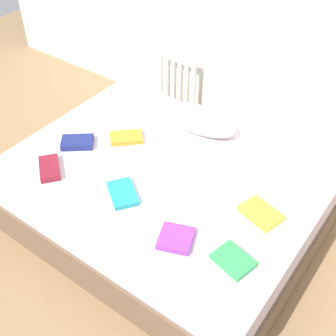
{
  "coord_description": "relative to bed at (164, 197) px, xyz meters",
  "views": [
    {
      "loc": [
        1.3,
        -1.72,
        2.39
      ],
      "look_at": [
        0.0,
        0.05,
        0.48
      ],
      "focal_mm": 47.34,
      "sensor_mm": 36.0,
      "label": 1
    }
  ],
  "objects": [
    {
      "name": "ground_plane",
      "position": [
        0.0,
        0.0,
        -0.25
      ],
      "size": [
        8.0,
        8.0,
        0.0
      ],
      "primitive_type": "plane",
      "color": "#93704C"
    },
    {
      "name": "bed",
      "position": [
        0.0,
        0.0,
        0.0
      ],
      "size": [
        2.0,
        1.5,
        0.5
      ],
      "color": "brown",
      "rests_on": "ground"
    },
    {
      "name": "radiator",
      "position": [
        -0.75,
        1.2,
        0.09
      ],
      "size": [
        0.41,
        0.04,
        0.48
      ],
      "color": "white",
      "rests_on": "ground"
    },
    {
      "name": "pillow",
      "position": [
        -0.08,
        0.53,
        0.32
      ],
      "size": [
        0.59,
        0.28,
        0.14
      ],
      "primitive_type": "ellipsoid",
      "color": "white",
      "rests_on": "bed"
    },
    {
      "name": "textbook_teal",
      "position": [
        -0.06,
        -0.33,
        0.27
      ],
      "size": [
        0.28,
        0.26,
        0.03
      ],
      "primitive_type": "cube",
      "rotation": [
        0.0,
        0.0,
        -0.61
      ],
      "color": "teal",
      "rests_on": "bed"
    },
    {
      "name": "textbook_green",
      "position": [
        0.73,
        -0.37,
        0.27
      ],
      "size": [
        0.23,
        0.2,
        0.03
      ],
      "primitive_type": "cube",
      "rotation": [
        0.0,
        0.0,
        -0.24
      ],
      "color": "green",
      "rests_on": "bed"
    },
    {
      "name": "textbook_yellow",
      "position": [
        0.69,
        0.01,
        0.27
      ],
      "size": [
        0.27,
        0.22,
        0.04
      ],
      "primitive_type": "cube",
      "rotation": [
        0.0,
        0.0,
        -0.29
      ],
      "color": "yellow",
      "rests_on": "bed"
    },
    {
      "name": "textbook_navy",
      "position": [
        -0.64,
        -0.14,
        0.27
      ],
      "size": [
        0.26,
        0.25,
        0.04
      ],
      "primitive_type": "cube",
      "rotation": [
        0.0,
        0.0,
        0.69
      ],
      "color": "navy",
      "rests_on": "bed"
    },
    {
      "name": "textbook_maroon",
      "position": [
        -0.59,
        -0.44,
        0.27
      ],
      "size": [
        0.26,
        0.24,
        0.04
      ],
      "primitive_type": "cube",
      "rotation": [
        0.0,
        0.0,
        -0.67
      ],
      "color": "maroon",
      "rests_on": "bed"
    },
    {
      "name": "textbook_orange",
      "position": [
        -0.4,
        0.11,
        0.27
      ],
      "size": [
        0.26,
        0.26,
        0.03
      ],
      "primitive_type": "cube",
      "rotation": [
        0.0,
        0.0,
        0.77
      ],
      "color": "orange",
      "rests_on": "bed"
    },
    {
      "name": "textbook_purple",
      "position": [
        0.41,
        -0.43,
        0.27
      ],
      "size": [
        0.24,
        0.24,
        0.03
      ],
      "primitive_type": "cube",
      "rotation": [
        0.0,
        0.0,
        0.37
      ],
      "color": "purple",
      "rests_on": "bed"
    }
  ]
}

